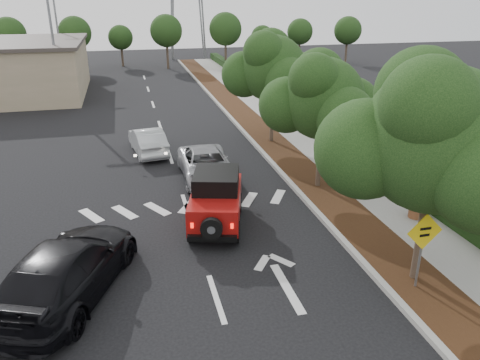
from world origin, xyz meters
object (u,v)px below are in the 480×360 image
object	(u,v)px
red_jeep	(216,198)
black_suv_oncoming	(67,269)
silver_suv_ahead	(206,165)
speed_hump_sign	(423,241)

from	to	relation	value
red_jeep	black_suv_oncoming	size ratio (longest dim) A/B	0.71
silver_suv_ahead	black_suv_oncoming	xyz separation A→B (m)	(-5.06, -7.48, 0.15)
silver_suv_ahead	black_suv_oncoming	world-z (taller)	black_suv_oncoming
silver_suv_ahead	speed_hump_sign	world-z (taller)	speed_hump_sign
red_jeep	silver_suv_ahead	xyz separation A→B (m)	(0.39, 4.27, -0.32)
red_jeep	black_suv_oncoming	xyz separation A→B (m)	(-4.67, -3.21, -0.17)
red_jeep	black_suv_oncoming	world-z (taller)	red_jeep
red_jeep	silver_suv_ahead	bearing A→B (deg)	100.20
red_jeep	speed_hump_sign	world-z (taller)	speed_hump_sign
speed_hump_sign	silver_suv_ahead	bearing A→B (deg)	112.76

